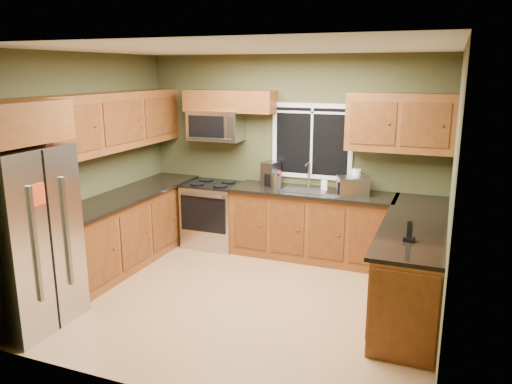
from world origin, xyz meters
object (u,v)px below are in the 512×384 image
Objects in this scene: soap_bottle_a at (278,174)px; soap_bottle_b at (324,183)px; toaster_oven at (352,186)px; microwave at (216,126)px; range at (213,214)px; kettle at (276,181)px; cordless_phone at (409,235)px; soap_bottle_c at (271,178)px; refrigerator at (23,239)px; coffee_maker at (270,174)px; paper_towel_roll at (356,180)px.

soap_bottle_b is at bearing -7.46° from soap_bottle_a.
microwave is at bearing 175.24° from toaster_oven.
microwave is (-0.00, 0.14, 1.26)m from range.
kettle is (0.97, -0.20, -0.68)m from microwave.
range is at bearing -175.12° from soap_bottle_b.
toaster_oven reaches higher than range.
cordless_phone reaches higher than soap_bottle_b.
soap_bottle_a is 1.80× the size of soap_bottle_c.
soap_bottle_c is (-1.19, 0.26, -0.04)m from toaster_oven.
range is at bearing -163.93° from soap_bottle_c.
refrigerator is 3.10m from microwave.
kettle is 2.40m from cordless_phone.
cordless_phone is (2.00, -1.74, -0.09)m from coffee_maker.
toaster_oven is (2.68, 2.74, 0.16)m from refrigerator.
refrigerator is 2.37× the size of microwave.
soap_bottle_b is 0.79m from soap_bottle_c.
cordless_phone is at bearing 18.54° from refrigerator.
range is at bearing -174.87° from paper_towel_roll.
range is 3.45× the size of soap_bottle_a.
soap_bottle_c is at bearing 177.51° from paper_towel_roll.
range is 1.27m from microwave.
toaster_oven is at bearing -8.71° from coffee_maker.
coffee_maker is at bearing 138.95° from cordless_phone.
kettle reaches higher than soap_bottle_b.
soap_bottle_a reaches higher than toaster_oven.
cordless_phone is at bearing -54.45° from soap_bottle_b.
coffee_maker is at bearing 171.29° from toaster_oven.
coffee_maker is 0.27m from kettle.
cordless_phone is at bearing -43.46° from soap_bottle_a.
toaster_oven reaches higher than cordless_phone.
toaster_oven is at bearing 1.88° from kettle.
range is 1.11m from soap_bottle_a.
cordless_phone is (2.02, -1.82, -0.02)m from soap_bottle_c.
paper_towel_roll is at bearing 115.11° from cordless_phone.
microwave is 2.30× the size of paper_towel_roll.
range is 2.05× the size of toaster_oven.
microwave is at bearing -178.78° from paper_towel_roll.
paper_towel_roll reaches higher than cordless_phone.
range is 3.28m from cordless_phone.
refrigerator is 2.89m from range.
microwave is 2.38× the size of coffee_maker.
paper_towel_roll is at bearing 1.22° from microwave.
soap_bottle_a is (-0.07, 0.29, 0.03)m from kettle.
microwave is 1.73m from soap_bottle_b.
refrigerator is 11.94× the size of soap_bottle_c.
coffee_maker is (0.82, 0.15, 0.62)m from range.
soap_bottle_a reaches higher than soap_bottle_b.
soap_bottle_a is at bearing 5.62° from microwave.
toaster_oven is (1.99, -0.17, -0.67)m from microwave.
soap_bottle_b is (0.61, 0.20, -0.02)m from kettle.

